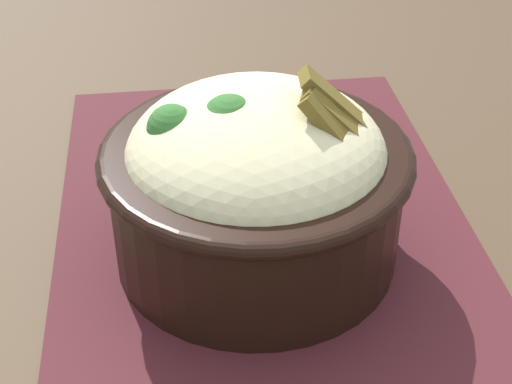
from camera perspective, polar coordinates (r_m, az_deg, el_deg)
table at (r=0.64m, az=1.92°, el=-5.24°), size 1.29×0.80×0.71m
placemat at (r=0.57m, az=0.38°, el=-1.47°), size 0.40×0.30×0.00m
bowl at (r=0.50m, az=-0.02°, el=0.98°), size 0.20×0.20×0.14m
fork at (r=0.62m, az=-0.63°, el=2.07°), size 0.04×0.13×0.00m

